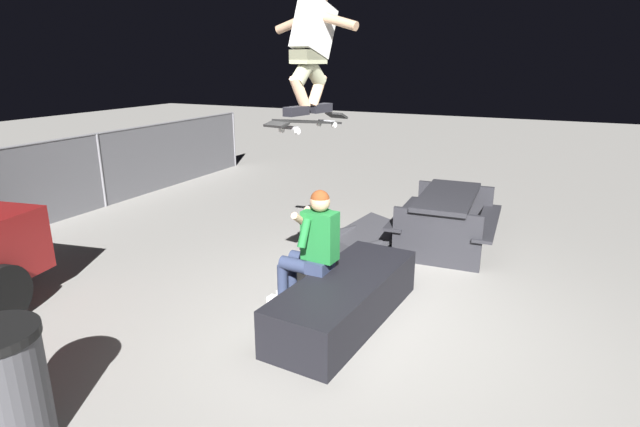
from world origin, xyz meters
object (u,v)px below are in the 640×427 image
skateboard (309,122)px  skater_airborne (312,43)px  person_sitting_on_ledge (311,245)px  trash_bin (3,390)px  ledge_box_main (345,299)px  kicker_ramp (359,242)px  picnic_table_back (447,212)px

skateboard → skater_airborne: bearing=-10.8°
person_sitting_on_ledge → skateboard: 1.24m
trash_bin → ledge_box_main: bearing=-28.0°
kicker_ramp → trash_bin: size_ratio=1.77×
person_sitting_on_ledge → picnic_table_back: size_ratio=0.73×
ledge_box_main → skateboard: bearing=91.0°
person_sitting_on_ledge → skateboard: skateboard is taller
skateboard → person_sitting_on_ledge: bearing=15.5°
ledge_box_main → skater_airborne: size_ratio=1.80×
skateboard → skater_airborne: (0.06, -0.01, 0.69)m
picnic_table_back → trash_bin: bearing=160.6°
skateboard → picnic_table_back: bearing=-18.0°
skateboard → picnic_table_back: 3.05m
skater_airborne → picnic_table_back: 3.38m
ledge_box_main → skateboard: 1.76m
picnic_table_back → kicker_ramp: bearing=116.5°
person_sitting_on_ledge → trash_bin: 2.79m
person_sitting_on_ledge → picnic_table_back: person_sitting_on_ledge is taller
person_sitting_on_ledge → trash_bin: person_sitting_on_ledge is taller
person_sitting_on_ledge → skateboard: (-0.07, -0.02, 1.23)m
skateboard → picnic_table_back: (2.55, -0.83, -1.45)m
trash_bin → skateboard: bearing=-20.8°
ledge_box_main → kicker_ramp: bearing=17.6°
ledge_box_main → skater_airborne: bearing=82.6°
trash_bin → kicker_ramp: bearing=-9.0°
trash_bin → person_sitting_on_ledge: bearing=-20.0°
skateboard → picnic_table_back: skateboard is taller
kicker_ramp → picnic_table_back: (0.54, -1.08, 0.44)m
skater_airborne → kicker_ramp: 3.24m
skater_airborne → picnic_table_back: size_ratio=0.63×
kicker_ramp → picnic_table_back: size_ratio=0.87×
person_sitting_on_ledge → kicker_ramp: person_sitting_on_ledge is taller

